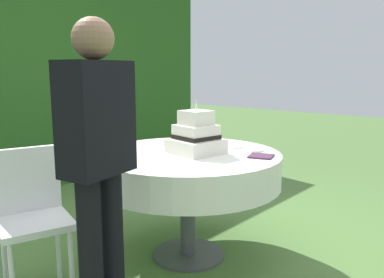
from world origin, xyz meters
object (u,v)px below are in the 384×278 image
at_px(wedding_cake, 196,137).
at_px(serving_plate_far, 183,141).
at_px(serving_plate_right, 254,150).
at_px(cake_table, 188,169).
at_px(serving_plate_near, 235,147).
at_px(napkin_stack, 261,156).
at_px(garden_chair, 31,208).
at_px(serving_plate_left, 157,143).
at_px(standing_person, 98,158).

bearing_deg(wedding_cake, serving_plate_far, 53.43).
bearing_deg(serving_plate_right, cake_table, 139.08).
bearing_deg(serving_plate_near, wedding_cake, 165.28).
distance_m(cake_table, serving_plate_far, 0.46).
xyz_separation_m(cake_table, napkin_stack, (0.22, -0.46, 0.12)).
bearing_deg(garden_chair, serving_plate_left, 0.39).
distance_m(garden_chair, standing_person, 0.74).
height_order(wedding_cake, serving_plate_near, wedding_cake).
relative_size(cake_table, wedding_cake, 3.48).
relative_size(serving_plate_far, serving_plate_right, 1.00).
relative_size(serving_plate_far, garden_chair, 0.15).
height_order(serving_plate_left, napkin_stack, same).
height_order(wedding_cake, serving_plate_right, wedding_cake).
height_order(serving_plate_near, napkin_stack, same).
height_order(cake_table, serving_plate_far, serving_plate_far).
distance_m(wedding_cake, serving_plate_left, 0.47).
height_order(napkin_stack, garden_chair, garden_chair).
relative_size(serving_plate_near, serving_plate_right, 0.86).
distance_m(cake_table, serving_plate_near, 0.42).
height_order(serving_plate_near, garden_chair, garden_chair).
height_order(cake_table, garden_chair, garden_chair).
relative_size(serving_plate_left, serving_plate_right, 0.98).
distance_m(serving_plate_far, serving_plate_left, 0.23).
height_order(wedding_cake, napkin_stack, wedding_cake).
xyz_separation_m(cake_table, standing_person, (-0.93, -0.23, 0.27)).
xyz_separation_m(serving_plate_near, standing_person, (-1.31, -0.09, 0.15)).
relative_size(wedding_cake, serving_plate_near, 3.25).
height_order(cake_table, wedding_cake, wedding_cake).
distance_m(cake_table, standing_person, 0.99).
distance_m(wedding_cake, garden_chair, 1.16).
relative_size(serving_plate_near, serving_plate_left, 0.88).
bearing_deg(standing_person, serving_plate_near, 3.92).
relative_size(wedding_cake, serving_plate_far, 2.82).
bearing_deg(garden_chair, standing_person, -85.73).
distance_m(serving_plate_far, garden_chair, 1.30).
bearing_deg(serving_plate_far, serving_plate_left, 158.18).
xyz_separation_m(serving_plate_far, garden_chair, (-1.28, 0.08, -0.24)).
bearing_deg(serving_plate_left, napkin_stack, -81.70).
distance_m(serving_plate_left, serving_plate_right, 0.77).
bearing_deg(serving_plate_far, wedding_cake, -126.57).
distance_m(serving_plate_near, garden_chair, 1.48).
xyz_separation_m(wedding_cake, serving_plate_far, (0.27, 0.37, -0.11)).
relative_size(serving_plate_near, garden_chair, 0.13).
bearing_deg(serving_plate_near, serving_plate_left, 117.80).
xyz_separation_m(cake_table, serving_plate_far, (0.30, 0.32, 0.12)).
relative_size(serving_plate_far, standing_person, 0.08).
distance_m(serving_plate_right, standing_person, 1.30).
bearing_deg(garden_chair, wedding_cake, -23.93).
xyz_separation_m(serving_plate_right, napkin_stack, (-0.15, -0.15, 0.00)).
height_order(serving_plate_far, serving_plate_right, same).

